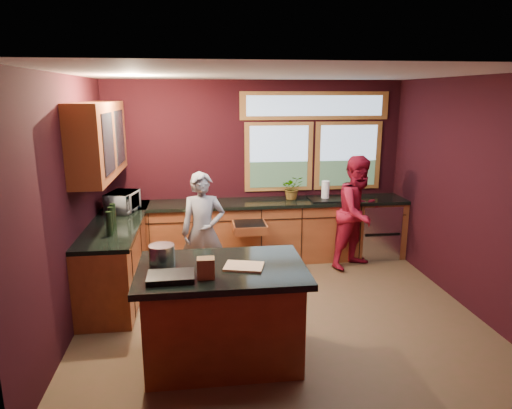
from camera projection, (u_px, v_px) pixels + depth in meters
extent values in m
plane|color=brown|center=(278.00, 310.00, 5.42)|extent=(4.50, 4.50, 0.00)
cube|color=black|center=(256.00, 170.00, 7.02)|extent=(4.50, 0.02, 2.70)
cube|color=black|center=(330.00, 263.00, 3.17)|extent=(4.50, 0.02, 2.70)
cube|color=black|center=(69.00, 205.00, 4.82)|extent=(0.02, 4.00, 2.70)
cube|color=black|center=(467.00, 194.00, 5.37)|extent=(0.02, 4.00, 2.70)
cube|color=silver|center=(281.00, 74.00, 4.78)|extent=(4.50, 4.00, 0.02)
cube|color=#8097B1|center=(279.00, 157.00, 7.00)|extent=(1.06, 0.02, 1.06)
cube|color=#8097B1|center=(348.00, 156.00, 7.14)|extent=(1.06, 0.02, 1.06)
cube|color=#9D642D|center=(315.00, 106.00, 6.89)|extent=(2.30, 0.02, 0.42)
cube|color=brown|center=(99.00, 140.00, 5.52)|extent=(0.36, 1.80, 0.90)
cube|color=brown|center=(259.00, 232.00, 6.95)|extent=(4.50, 0.60, 0.88)
cube|color=black|center=(259.00, 203.00, 6.83)|extent=(4.50, 0.64, 0.05)
cube|color=#B7B7BC|center=(375.00, 229.00, 7.16)|extent=(0.60, 0.58, 0.85)
cube|color=black|center=(331.00, 201.00, 6.94)|extent=(0.66, 0.46, 0.05)
cube|color=brown|center=(118.00, 257.00, 5.89)|extent=(0.60, 2.30, 0.88)
cube|color=black|center=(116.00, 223.00, 5.78)|extent=(0.64, 2.30, 0.05)
cube|color=brown|center=(223.00, 316.00, 4.33)|extent=(1.40, 0.90, 0.88)
cube|color=black|center=(222.00, 269.00, 4.21)|extent=(1.55, 1.05, 0.06)
imported|color=slate|center=(203.00, 232.00, 5.84)|extent=(0.57, 0.37, 1.54)
imported|color=maroon|center=(358.00, 212.00, 6.60)|extent=(1.01, 0.95, 1.65)
imported|color=#999999|center=(123.00, 202.00, 6.19)|extent=(0.44, 0.56, 0.27)
imported|color=#999999|center=(292.00, 188.00, 6.90)|extent=(0.33, 0.28, 0.36)
cylinder|color=white|center=(325.00, 190.00, 6.93)|extent=(0.12, 0.12, 0.28)
cube|color=tan|center=(244.00, 266.00, 4.18)|extent=(0.40, 0.33, 0.02)
cylinder|color=#A5A5AA|center=(162.00, 254.00, 4.26)|extent=(0.24, 0.24, 0.18)
cube|color=brown|center=(206.00, 268.00, 3.93)|extent=(0.15, 0.12, 0.18)
cube|color=black|center=(171.00, 277.00, 3.90)|extent=(0.40, 0.29, 0.05)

